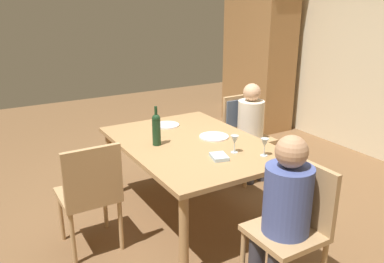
{
  "coord_description": "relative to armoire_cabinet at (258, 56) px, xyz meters",
  "views": [
    {
      "loc": [
        2.84,
        -1.68,
        1.94
      ],
      "look_at": [
        0.0,
        0.0,
        0.82
      ],
      "focal_mm": 36.86,
      "sensor_mm": 36.0,
      "label": 1
    }
  ],
  "objects": [
    {
      "name": "ground_plane",
      "position": [
        1.93,
        -2.34,
        -1.1
      ],
      "size": [
        10.0,
        10.0,
        0.0
      ],
      "primitive_type": "plane",
      "color": "brown"
    },
    {
      "name": "armoire_cabinet",
      "position": [
        0.0,
        0.0,
        0.0
      ],
      "size": [
        1.18,
        0.62,
        2.18
      ],
      "color": "olive",
      "rests_on": "ground_plane"
    },
    {
      "name": "dining_table",
      "position": [
        1.93,
        -2.34,
        -0.45
      ],
      "size": [
        1.66,
        1.17,
        0.72
      ],
      "color": "#A87F51",
      "rests_on": "ground_plane"
    },
    {
      "name": "chair_right_end",
      "position": [
        3.14,
        -2.25,
        -0.56
      ],
      "size": [
        0.44,
        0.44,
        0.92
      ],
      "rotation": [
        0.0,
        0.0,
        3.14
      ],
      "color": "tan",
      "rests_on": "ground_plane"
    },
    {
      "name": "chair_far_left",
      "position": [
        1.43,
        -1.37,
        -0.5
      ],
      "size": [
        0.46,
        0.44,
        0.92
      ],
      "rotation": [
        0.0,
        0.0,
        -1.57
      ],
      "color": "tan",
      "rests_on": "ground_plane"
    },
    {
      "name": "chair_near",
      "position": [
        2.02,
        -3.3,
        -0.56
      ],
      "size": [
        0.44,
        0.44,
        0.92
      ],
      "rotation": [
        0.0,
        0.0,
        1.57
      ],
      "color": "tan",
      "rests_on": "ground_plane"
    },
    {
      "name": "person_woman_host",
      "position": [
        3.14,
        -2.36,
        -0.44
      ],
      "size": [
        0.31,
        0.36,
        1.15
      ],
      "rotation": [
        0.0,
        0.0,
        3.14
      ],
      "color": "#33333D",
      "rests_on": "ground_plane"
    },
    {
      "name": "person_man_bearded",
      "position": [
        1.58,
        -1.37,
        -0.46
      ],
      "size": [
        0.33,
        0.28,
        1.09
      ],
      "rotation": [
        0.0,
        0.0,
        -1.57
      ],
      "color": "#33333D",
      "rests_on": "ground_plane"
    },
    {
      "name": "wine_bottle_tall_green",
      "position": [
        1.83,
        -2.64,
        -0.22
      ],
      "size": [
        0.07,
        0.07,
        0.35
      ],
      "color": "#19381E",
      "rests_on": "dining_table"
    },
    {
      "name": "wine_glass_near_left",
      "position": [
        2.32,
        -2.16,
        -0.27
      ],
      "size": [
        0.07,
        0.07,
        0.15
      ],
      "color": "silver",
      "rests_on": "dining_table"
    },
    {
      "name": "wine_glass_centre",
      "position": [
        2.5,
        -1.99,
        -0.27
      ],
      "size": [
        0.07,
        0.07,
        0.15
      ],
      "color": "silver",
      "rests_on": "dining_table"
    },
    {
      "name": "dinner_plate_host",
      "position": [
        1.38,
        -2.31,
        -0.37
      ],
      "size": [
        0.25,
        0.25,
        0.01
      ],
      "primitive_type": "cylinder",
      "color": "white",
      "rests_on": "dining_table"
    },
    {
      "name": "dinner_plate_guest_left",
      "position": [
        1.92,
        -2.09,
        -0.37
      ],
      "size": [
        0.27,
        0.27,
        0.01
      ],
      "primitive_type": "cylinder",
      "color": "white",
      "rests_on": "dining_table"
    },
    {
      "name": "folded_napkin",
      "position": [
        2.36,
        -2.34,
        -0.36
      ],
      "size": [
        0.19,
        0.16,
        0.03
      ],
      "primitive_type": "cube",
      "rotation": [
        0.0,
        0.0,
        -0.26
      ],
      "color": "#ADC6D6",
      "rests_on": "dining_table"
    }
  ]
}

